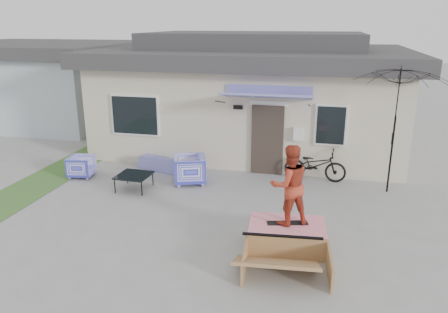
% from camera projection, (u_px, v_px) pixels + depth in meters
% --- Properties ---
extents(ground, '(90.00, 90.00, 0.00)m').
position_uv_depth(ground, '(191.00, 238.00, 9.28)').
color(ground, gray).
rests_on(ground, ground).
extents(grass_strip, '(1.40, 8.00, 0.01)m').
position_uv_depth(grass_strip, '(36.00, 185.00, 12.27)').
color(grass_strip, '#3A652C').
rests_on(grass_strip, ground).
extents(house, '(10.80, 8.49, 4.10)m').
position_uv_depth(house, '(254.00, 91.00, 16.13)').
color(house, beige).
rests_on(house, ground).
extents(neighbor_house, '(8.60, 7.60, 3.50)m').
position_uv_depth(neighbor_house, '(40.00, 80.00, 20.33)').
color(neighbor_house, '#AFBAC5').
rests_on(neighbor_house, ground).
extents(loveseat, '(1.74, 0.96, 0.65)m').
position_uv_depth(loveseat, '(165.00, 160.00, 13.45)').
color(loveseat, '#2128AE').
rests_on(loveseat, ground).
extents(armchair_left, '(0.74, 0.78, 0.71)m').
position_uv_depth(armchair_left, '(82.00, 165.00, 12.85)').
color(armchair_left, '#2128AE').
rests_on(armchair_left, ground).
extents(armchair_right, '(1.06, 1.09, 0.89)m').
position_uv_depth(armchair_right, '(189.00, 168.00, 12.32)').
color(armchair_right, '#2128AE').
rests_on(armchair_right, ground).
extents(coffee_table, '(0.90, 0.90, 0.43)m').
position_uv_depth(coffee_table, '(134.00, 182.00, 11.92)').
color(coffee_table, black).
rests_on(coffee_table, ground).
extents(bicycle, '(1.81, 0.75, 1.13)m').
position_uv_depth(bicycle, '(315.00, 162.00, 12.51)').
color(bicycle, black).
rests_on(bicycle, ground).
extents(patio_umbrella, '(2.49, 2.33, 2.20)m').
position_uv_depth(patio_umbrella, '(394.00, 129.00, 11.29)').
color(patio_umbrella, black).
rests_on(patio_umbrella, ground).
extents(skate_ramp, '(1.71, 2.17, 0.51)m').
position_uv_depth(skate_ramp, '(287.00, 236.00, 8.82)').
color(skate_ramp, olive).
rests_on(skate_ramp, ground).
extents(skateboard, '(0.85, 0.41, 0.05)m').
position_uv_depth(skateboard, '(287.00, 222.00, 8.78)').
color(skateboard, black).
rests_on(skateboard, skate_ramp).
extents(skater, '(1.00, 0.93, 1.64)m').
position_uv_depth(skater, '(289.00, 183.00, 8.53)').
color(skater, '#AB3924').
rests_on(skater, skateboard).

